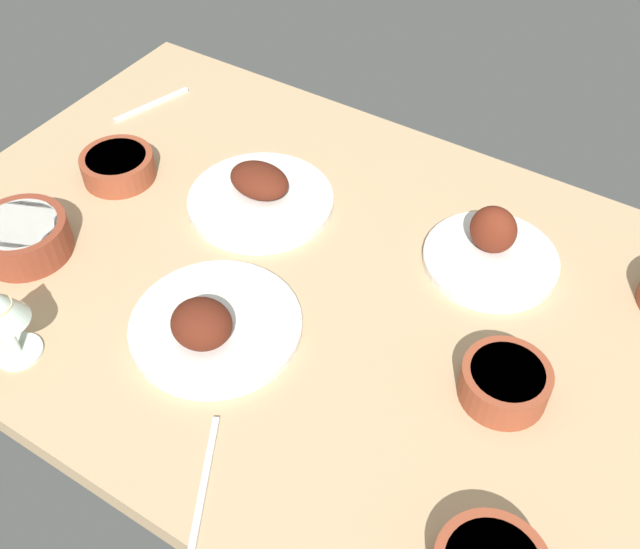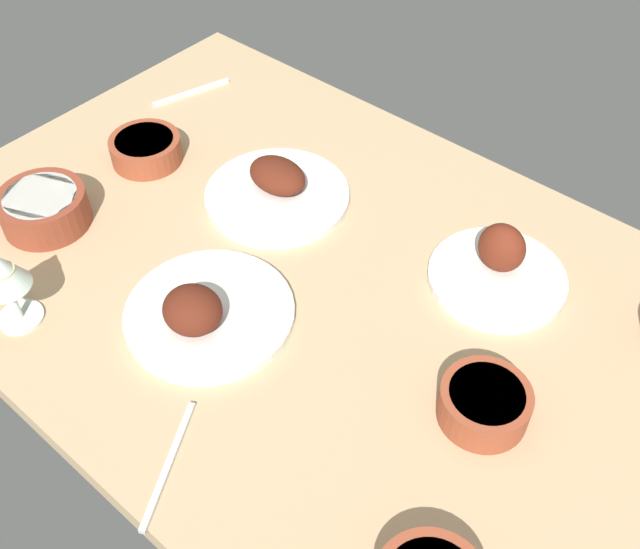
% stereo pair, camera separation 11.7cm
% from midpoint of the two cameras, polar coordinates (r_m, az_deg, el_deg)
% --- Properties ---
extents(dining_table, '(1.40, 0.90, 0.04)m').
position_cam_midpoint_polar(dining_table, '(1.20, -2.79, -1.45)').
color(dining_table, tan).
rests_on(dining_table, ground).
extents(plate_near_viewer, '(0.26, 0.26, 0.07)m').
position_cam_midpoint_polar(plate_near_viewer, '(1.32, -7.16, 6.00)').
color(plate_near_viewer, silver).
rests_on(plate_near_viewer, dining_table).
extents(plate_center_main, '(0.26, 0.26, 0.08)m').
position_cam_midpoint_polar(plate_center_main, '(1.13, -11.31, -3.99)').
color(plate_center_main, silver).
rests_on(plate_center_main, dining_table).
extents(plate_far_side, '(0.22, 0.22, 0.10)m').
position_cam_midpoint_polar(plate_far_side, '(1.23, 10.39, 1.77)').
color(plate_far_side, silver).
rests_on(plate_far_side, dining_table).
extents(bowl_potatoes, '(0.13, 0.13, 0.05)m').
position_cam_midpoint_polar(bowl_potatoes, '(1.43, -17.57, 7.87)').
color(bowl_potatoes, brown).
rests_on(bowl_potatoes, dining_table).
extents(bowl_cream, '(0.15, 0.15, 0.06)m').
position_cam_midpoint_polar(bowl_cream, '(1.33, -24.21, 2.56)').
color(bowl_cream, brown).
rests_on(bowl_cream, dining_table).
extents(bowl_onions, '(0.12, 0.12, 0.05)m').
position_cam_midpoint_polar(bowl_onions, '(1.05, 10.91, -8.27)').
color(bowl_onions, brown).
rests_on(bowl_onions, dining_table).
extents(fork_loose, '(0.06, 0.17, 0.01)m').
position_cam_midpoint_polar(fork_loose, '(1.61, -14.89, 12.40)').
color(fork_loose, silver).
rests_on(fork_loose, dining_table).
extents(spoon_loose, '(0.10, 0.17, 0.01)m').
position_cam_midpoint_polar(spoon_loose, '(1.00, -12.31, -15.51)').
color(spoon_loose, silver).
rests_on(spoon_loose, dining_table).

